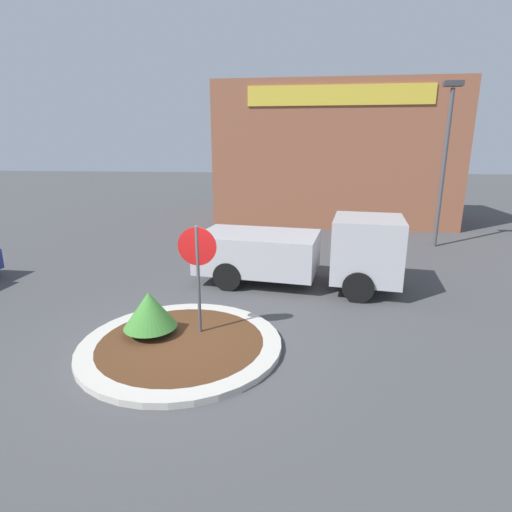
# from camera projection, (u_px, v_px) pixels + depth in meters

# --- Properties ---
(ground_plane) EXTENTS (120.00, 120.00, 0.00)m
(ground_plane) POSITION_uv_depth(u_px,v_px,m) (181.00, 347.00, 8.25)
(ground_plane) COLOR #474749
(traffic_island) EXTENTS (4.14, 4.14, 0.13)m
(traffic_island) POSITION_uv_depth(u_px,v_px,m) (181.00, 344.00, 8.23)
(traffic_island) COLOR #BCB7AD
(traffic_island) RESTS_ON ground_plane
(stop_sign) EXTENTS (0.81, 0.07, 2.46)m
(stop_sign) POSITION_uv_depth(u_px,v_px,m) (198.00, 261.00, 8.24)
(stop_sign) COLOR #4C4C51
(stop_sign) RESTS_ON ground_plane
(island_shrub) EXTENTS (1.12, 1.12, 0.94)m
(island_shrub) POSITION_uv_depth(u_px,v_px,m) (149.00, 310.00, 8.42)
(island_shrub) COLOR brown
(island_shrub) RESTS_ON traffic_island
(utility_truck) EXTENTS (6.12, 2.96, 2.11)m
(utility_truck) POSITION_uv_depth(u_px,v_px,m) (304.00, 251.00, 11.76)
(utility_truck) COLOR #B2B2B7
(utility_truck) RESTS_ON ground_plane
(storefront_building) EXTENTS (12.19, 6.07, 7.14)m
(storefront_building) POSITION_uv_depth(u_px,v_px,m) (332.00, 155.00, 21.96)
(storefront_building) COLOR #93563D
(storefront_building) RESTS_ON ground_plane
(light_pole) EXTENTS (0.70, 0.30, 6.43)m
(light_pole) POSITION_uv_depth(u_px,v_px,m) (445.00, 153.00, 15.72)
(light_pole) COLOR #4C4C51
(light_pole) RESTS_ON ground_plane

